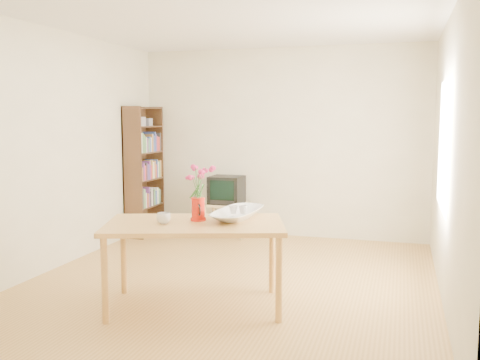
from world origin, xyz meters
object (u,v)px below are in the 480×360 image
(table, at_px, (195,231))
(mug, at_px, (164,218))
(television, at_px, (227,189))
(bowl, at_px, (238,192))
(pitcher, at_px, (198,210))

(table, height_order, mug, mug)
(mug, xyz_separation_m, television, (-0.39, 2.89, -0.14))
(mug, relative_size, bowl, 0.24)
(bowl, bearing_deg, pitcher, -148.03)
(table, distance_m, pitcher, 0.19)
(table, relative_size, mug, 14.27)
(mug, bearing_deg, table, 153.80)
(bowl, bearing_deg, mug, -142.70)
(pitcher, distance_m, television, 2.75)
(pitcher, xyz_separation_m, mug, (-0.23, -0.22, -0.05))
(table, bearing_deg, mug, -169.42)
(pitcher, distance_m, bowl, 0.38)
(table, bearing_deg, bowl, 25.35)
(pitcher, relative_size, television, 0.46)
(mug, relative_size, television, 0.27)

